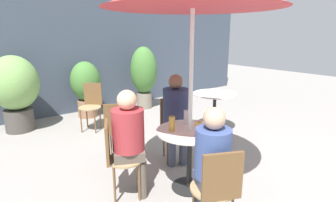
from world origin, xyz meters
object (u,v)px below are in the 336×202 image
(beer_glass_3, at_px, (208,122))
(bistro_chair_0, at_px, (173,123))
(bistro_chair_1, at_px, (117,153))
(potted_plant_1, at_px, (86,86))
(cafe_table_far, at_px, (215,102))
(potted_plant_2, at_px, (144,73))
(beer_glass_1, at_px, (172,124))
(bistro_chair_4, at_px, (118,126))
(seated_person_1, at_px, (130,135))
(seated_person_2, at_px, (212,159))
(beer_glass_2, at_px, (198,129))
(bistro_chair_3, at_px, (92,102))
(beer_glass_0, at_px, (187,117))
(seated_person_0, at_px, (176,112))
(cafe_table_near, at_px, (190,144))
(potted_plant_0, at_px, (15,88))
(bistro_chair_2, at_px, (217,186))

(beer_glass_3, bearing_deg, bistro_chair_0, 78.02)
(bistro_chair_1, height_order, potted_plant_1, potted_plant_1)
(cafe_table_far, height_order, beer_glass_3, beer_glass_3)
(cafe_table_far, relative_size, bistro_chair_1, 0.91)
(potted_plant_2, bearing_deg, beer_glass_1, -116.85)
(bistro_chair_4, height_order, seated_person_1, seated_person_1)
(cafe_table_far, distance_m, beer_glass_1, 2.02)
(beer_glass_1, bearing_deg, seated_person_2, -99.05)
(beer_glass_2, bearing_deg, seated_person_1, 139.05)
(beer_glass_1, relative_size, beer_glass_3, 0.84)
(bistro_chair_3, bearing_deg, beer_glass_1, -47.01)
(beer_glass_0, bearing_deg, seated_person_2, -116.18)
(bistro_chair_0, bearing_deg, seated_person_0, -90.00)
(cafe_table_near, height_order, seated_person_0, seated_person_0)
(potted_plant_1, bearing_deg, cafe_table_far, -55.61)
(seated_person_2, bearing_deg, beer_glass_1, -74.04)
(bistro_chair_3, relative_size, bistro_chair_4, 1.00)
(cafe_table_near, xyz_separation_m, bistro_chair_3, (-0.15, 2.54, -0.02))
(cafe_table_far, xyz_separation_m, bistro_chair_1, (-2.30, -0.76, -0.03))
(cafe_table_near, distance_m, beer_glass_0, 0.32)
(bistro_chair_0, xyz_separation_m, seated_person_0, (-0.06, -0.13, 0.21))
(bistro_chair_3, relative_size, potted_plant_1, 0.73)
(beer_glass_0, bearing_deg, potted_plant_0, 113.60)
(beer_glass_2, relative_size, potted_plant_2, 0.11)
(potted_plant_0, relative_size, potted_plant_1, 1.17)
(seated_person_2, xyz_separation_m, beer_glass_0, (0.38, 0.77, 0.10))
(beer_glass_1, bearing_deg, bistro_chair_0, 50.75)
(potted_plant_0, bearing_deg, bistro_chair_0, -57.91)
(bistro_chair_1, height_order, beer_glass_3, beer_glass_3)
(seated_person_2, distance_m, potted_plant_1, 3.94)
(seated_person_2, height_order, beer_glass_1, seated_person_2)
(seated_person_2, xyz_separation_m, potted_plant_2, (1.66, 3.77, 0.13))
(beer_glass_1, height_order, beer_glass_2, same)
(beer_glass_0, xyz_separation_m, beer_glass_1, (-0.27, -0.06, -0.00))
(bistro_chair_1, bearing_deg, potted_plant_0, 35.17)
(bistro_chair_2, xyz_separation_m, seated_person_0, (0.62, 1.32, 0.21))
(beer_glass_0, xyz_separation_m, potted_plant_2, (1.29, 3.00, 0.04))
(potted_plant_0, distance_m, potted_plant_2, 2.64)
(beer_glass_0, bearing_deg, cafe_table_near, -120.09)
(cafe_table_far, relative_size, beer_glass_2, 4.74)
(cafe_table_far, xyz_separation_m, beer_glass_2, (-1.63, -1.29, 0.24))
(beer_glass_3, height_order, potted_plant_0, potted_plant_0)
(seated_person_2, relative_size, potted_plant_2, 0.80)
(bistro_chair_3, bearing_deg, potted_plant_0, -169.71)
(cafe_table_far, xyz_separation_m, seated_person_1, (-2.17, -0.82, 0.16))
(seated_person_0, relative_size, potted_plant_0, 0.89)
(seated_person_0, xyz_separation_m, beer_glass_2, (-0.34, -0.79, 0.07))
(beer_glass_3, bearing_deg, potted_plant_2, 69.58)
(potted_plant_0, bearing_deg, seated_person_2, -75.86)
(bistro_chair_3, height_order, seated_person_1, seated_person_1)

